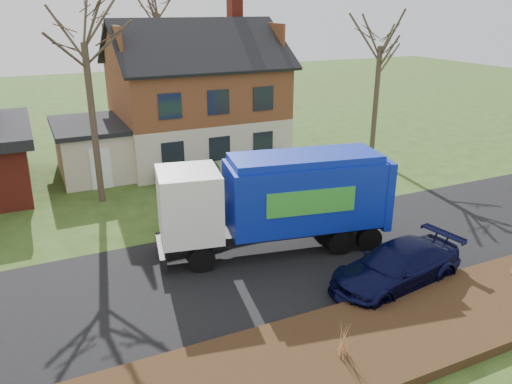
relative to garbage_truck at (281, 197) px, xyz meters
name	(u,v)px	position (x,y,z in m)	size (l,w,h in m)	color
ground	(271,264)	(-0.83, -0.95, -2.13)	(120.00, 120.00, 0.00)	#2D4717
road	(271,264)	(-0.83, -0.95, -2.12)	(80.00, 7.00, 0.02)	black
mulch_verge	(360,345)	(-0.83, -6.25, -1.98)	(80.00, 3.50, 0.30)	black
main_house	(187,92)	(0.66, 12.96, 1.90)	(12.95, 8.95, 9.26)	beige
garbage_truck	(281,197)	(0.00, 0.00, 0.00)	(8.88, 3.80, 3.69)	black
silver_sedan	(211,208)	(-1.54, 3.40, -1.44)	(1.46, 4.18, 1.38)	#A3A4AA
navy_wagon	(397,267)	(2.22, -4.01, -1.41)	(2.00, 4.91, 1.43)	black
tree_front_west	(81,16)	(-5.36, 8.02, 6.21)	(3.40, 3.40, 10.12)	#433628
tree_front_east	(382,26)	(10.64, 8.32, 5.55)	(3.40, 3.40, 9.45)	#453C29
grass_clump_mid	(344,340)	(-1.57, -6.53, -1.37)	(0.33, 0.27, 0.91)	tan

